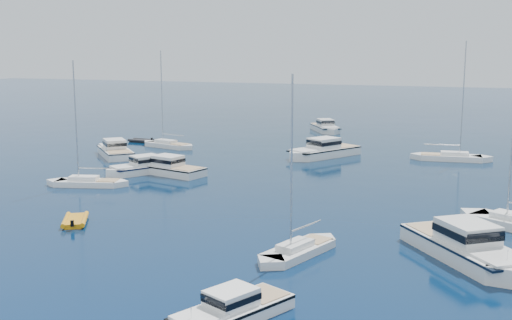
# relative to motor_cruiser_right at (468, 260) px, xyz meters

# --- Properties ---
(ground) EXTENTS (400.00, 400.00, 0.00)m
(ground) POSITION_rel_motor_cruiser_right_xyz_m (-15.78, -1.97, 0.00)
(ground) COLOR #071F48
(ground) RESTS_ON ground
(motor_cruiser_right) EXTENTS (10.21, 11.50, 3.10)m
(motor_cruiser_right) POSITION_rel_motor_cruiser_right_xyz_m (0.00, 0.00, 0.00)
(motor_cruiser_right) COLOR silver
(motor_cruiser_right) RESTS_ON ground
(motor_cruiser_left) EXTENTS (7.11, 9.39, 2.42)m
(motor_cruiser_left) POSITION_rel_motor_cruiser_right_xyz_m (-34.19, 17.44, 0.00)
(motor_cruiser_left) COLOR silver
(motor_cruiser_left) RESTS_ON ground
(motor_cruiser_centre) EXTENTS (10.26, 5.24, 2.58)m
(motor_cruiser_centre) POSITION_rel_motor_cruiser_right_xyz_m (-31.61, 17.84, 0.00)
(motor_cruiser_centre) COLOR silver
(motor_cruiser_centre) RESTS_ON ground
(motor_cruiser_far_l) EXTENTS (9.51, 9.60, 2.72)m
(motor_cruiser_far_l) POSITION_rel_motor_cruiser_right_xyz_m (-43.48, 25.75, 0.00)
(motor_cruiser_far_l) COLOR white
(motor_cruiser_far_l) RESTS_ON ground
(motor_cruiser_distant) EXTENTS (8.72, 11.79, 3.03)m
(motor_cruiser_distant) POSITION_rel_motor_cruiser_right_xyz_m (-18.96, 34.42, 0.00)
(motor_cruiser_distant) COLOR white
(motor_cruiser_distant) RESTS_ON ground
(motor_cruiser_horizon) EXTENTS (7.64, 9.86, 2.56)m
(motor_cruiser_horizon) POSITION_rel_motor_cruiser_right_xyz_m (-25.10, 58.69, 0.00)
(motor_cruiser_horizon) COLOR silver
(motor_cruiser_horizon) RESTS_ON ground
(sailboat_fore) EXTENTS (4.49, 8.49, 12.10)m
(sailboat_fore) POSITION_rel_motor_cruiser_right_xyz_m (-10.32, -2.88, 0.00)
(sailboat_fore) COLOR silver
(sailboat_fore) RESTS_ON ground
(sailboat_mid_l) EXTENTS (8.84, 4.60, 12.59)m
(sailboat_mid_l) POSITION_rel_motor_cruiser_right_xyz_m (-35.84, 9.70, 0.00)
(sailboat_mid_l) COLOR white
(sailboat_mid_l) RESTS_ON ground
(sailboat_centre) EXTENTS (10.24, 3.82, 14.70)m
(sailboat_centre) POSITION_rel_motor_cruiser_right_xyz_m (-3.89, 37.66, 0.00)
(sailboat_centre) COLOR white
(sailboat_centre) RESTS_ON ground
(sailboat_far_l) EXTENTS (9.50, 4.52, 13.52)m
(sailboat_far_l) POSITION_rel_motor_cruiser_right_xyz_m (-40.69, 34.34, 0.00)
(sailboat_far_l) COLOR silver
(sailboat_far_l) RESTS_ON ground
(tender_yellow) EXTENTS (3.82, 4.41, 0.95)m
(tender_yellow) POSITION_rel_motor_cruiser_right_xyz_m (-28.50, -1.88, 0.00)
(tender_yellow) COLOR orange
(tender_yellow) RESTS_ON ground
(tender_grey_far) EXTENTS (3.85, 2.27, 0.95)m
(tender_grey_far) POSITION_rel_motor_cruiser_right_xyz_m (-46.72, 37.25, 0.00)
(tender_grey_far) COLOR black
(tender_grey_far) RESTS_ON ground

